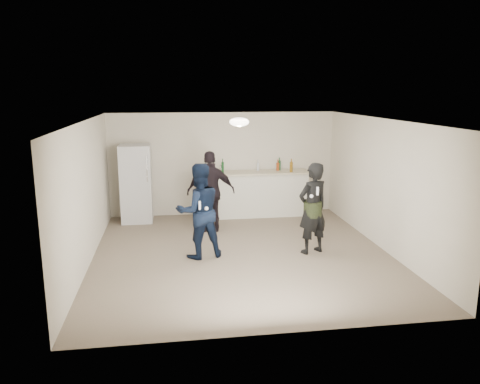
{
  "coord_description": "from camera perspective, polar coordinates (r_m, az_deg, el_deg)",
  "views": [
    {
      "loc": [
        -1.27,
        -8.28,
        3.03
      ],
      "look_at": [
        0.0,
        0.2,
        1.15
      ],
      "focal_mm": 35.0,
      "sensor_mm": 36.0,
      "label": 1
    }
  ],
  "objects": [
    {
      "name": "shaker",
      "position": [
        11.28,
        -2.29,
        2.89
      ],
      "size": [
        0.08,
        0.08,
        0.17
      ],
      "primitive_type": "cylinder",
      "color": "#B1B1B5",
      "rests_on": "counter_top"
    },
    {
      "name": "counter_top",
      "position": [
        11.3,
        1.67,
        2.38
      ],
      "size": [
        2.68,
        0.64,
        0.04
      ],
      "primitive_type": "cube",
      "color": "beige",
      "rests_on": "counter"
    },
    {
      "name": "ceiling",
      "position": [
        8.4,
        0.2,
        8.74
      ],
      "size": [
        6.0,
        6.0,
        0.0
      ],
      "primitive_type": "plane",
      "rotation": [
        3.14,
        0.0,
        0.0
      ],
      "color": "silver",
      "rests_on": "wall_back"
    },
    {
      "name": "fridge",
      "position": [
        11.12,
        -12.54,
        1.03
      ],
      "size": [
        0.7,
        0.7,
        1.8
      ],
      "primitive_type": "cube",
      "color": "silver",
      "rests_on": "floor"
    },
    {
      "name": "spectator",
      "position": [
        10.09,
        -3.57,
        0.04
      ],
      "size": [
        1.04,
        0.46,
        1.76
      ],
      "primitive_type": "imported",
      "rotation": [
        0.0,
        0.0,
        3.11
      ],
      "color": "black",
      "rests_on": "floor"
    },
    {
      "name": "bottle_cluster",
      "position": [
        11.38,
        3.48,
        3.1
      ],
      "size": [
        1.71,
        0.39,
        0.27
      ],
      "color": "#124019",
      "rests_on": "counter_top"
    },
    {
      "name": "fridge_handle",
      "position": [
        10.67,
        -11.26,
        2.79
      ],
      "size": [
        0.02,
        0.02,
        0.6
      ],
      "primitive_type": "cylinder",
      "color": "silver",
      "rests_on": "fridge"
    },
    {
      "name": "remote_woman",
      "position": [
        8.51,
        9.43,
        0.12
      ],
      "size": [
        0.04,
        0.04,
        0.15
      ],
      "primitive_type": "cube",
      "color": "white",
      "rests_on": "woman"
    },
    {
      "name": "wall_back",
      "position": [
        11.49,
        -2.07,
        3.45
      ],
      "size": [
        6.0,
        0.0,
        6.0
      ],
      "primitive_type": "plane",
      "rotation": [
        1.57,
        0.0,
        0.0
      ],
      "color": "beige",
      "rests_on": "floor"
    },
    {
      "name": "floor",
      "position": [
        8.91,
        0.19,
        -7.52
      ],
      "size": [
        6.0,
        6.0,
        0.0
      ],
      "primitive_type": "plane",
      "color": "#6B5B4C",
      "rests_on": "ground"
    },
    {
      "name": "man",
      "position": [
        8.53,
        -5.03,
        -2.31
      ],
      "size": [
        0.99,
        0.85,
        1.75
      ],
      "primitive_type": "imported",
      "rotation": [
        0.0,
        0.0,
        3.39
      ],
      "color": "#0E1E3B",
      "rests_on": "floor"
    },
    {
      "name": "wall_right",
      "position": [
        9.38,
        17.05,
        0.87
      ],
      "size": [
        0.0,
        6.0,
        6.0
      ],
      "primitive_type": "plane",
      "rotation": [
        1.57,
        0.0,
        -1.57
      ],
      "color": "beige",
      "rests_on": "floor"
    },
    {
      "name": "ceiling_dome",
      "position": [
        8.69,
        -0.1,
        8.54
      ],
      "size": [
        0.36,
        0.36,
        0.16
      ],
      "primitive_type": "ellipsoid",
      "color": "white",
      "rests_on": "ceiling"
    },
    {
      "name": "nunchuk_woman",
      "position": [
        8.53,
        8.71,
        -0.51
      ],
      "size": [
        0.07,
        0.07,
        0.07
      ],
      "primitive_type": "sphere",
      "color": "silver",
      "rests_on": "woman"
    },
    {
      "name": "counter",
      "position": [
        11.41,
        1.65,
        -0.32
      ],
      "size": [
        2.6,
        0.56,
        1.05
      ],
      "primitive_type": "cube",
      "color": "silver",
      "rests_on": "floor"
    },
    {
      "name": "nunchuk_man",
      "position": [
        8.27,
        -4.11,
        -2.02
      ],
      "size": [
        0.07,
        0.07,
        0.07
      ],
      "primitive_type": "sphere",
      "color": "white",
      "rests_on": "man"
    },
    {
      "name": "woman",
      "position": [
        8.83,
        8.85,
        -1.98
      ],
      "size": [
        0.74,
        0.62,
        1.73
      ],
      "primitive_type": "imported",
      "rotation": [
        0.0,
        0.0,
        3.53
      ],
      "color": "black",
      "rests_on": "floor"
    },
    {
      "name": "camo_shorts",
      "position": [
        8.84,
        8.85,
        -2.07
      ],
      "size": [
        0.34,
        0.34,
        0.28
      ],
      "primitive_type": "cylinder",
      "color": "#2A3719",
      "rests_on": "woman"
    },
    {
      "name": "wall_left",
      "position": [
        8.6,
        -18.23,
        -0.22
      ],
      "size": [
        0.0,
        6.0,
        6.0
      ],
      "primitive_type": "plane",
      "rotation": [
        1.57,
        0.0,
        1.57
      ],
      "color": "beige",
      "rests_on": "floor"
    },
    {
      "name": "wall_front",
      "position": [
        5.72,
        4.79,
        -5.84
      ],
      "size": [
        6.0,
        0.0,
        6.0
      ],
      "primitive_type": "plane",
      "rotation": [
        -1.57,
        0.0,
        0.0
      ],
      "color": "beige",
      "rests_on": "floor"
    },
    {
      "name": "remote_man",
      "position": [
        8.22,
        -4.93,
        -1.63
      ],
      "size": [
        0.04,
        0.04,
        0.15
      ],
      "primitive_type": "cube",
      "color": "white",
      "rests_on": "man"
    }
  ]
}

